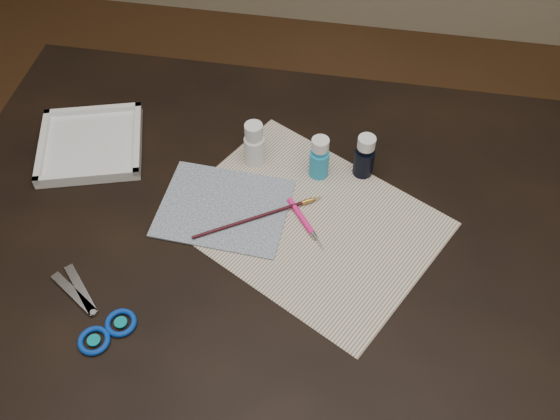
% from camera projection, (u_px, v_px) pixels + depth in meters
% --- Properties ---
extents(ground, '(3.50, 3.50, 0.02)m').
position_uv_depth(ground, '(280.00, 391.00, 1.75)').
color(ground, '#422614').
rests_on(ground, ground).
extents(table, '(1.30, 0.90, 0.75)m').
position_uv_depth(table, '(280.00, 325.00, 1.45)').
color(table, black).
rests_on(table, ground).
extents(paper, '(0.56, 0.52, 0.00)m').
position_uv_depth(paper, '(308.00, 222.00, 1.16)').
color(paper, silver).
rests_on(paper, table).
extents(canvas, '(0.25, 0.20, 0.00)m').
position_uv_depth(canvas, '(224.00, 208.00, 1.18)').
color(canvas, '#101F39').
rests_on(canvas, paper).
extents(paint_bottle_white, '(0.05, 0.05, 0.10)m').
position_uv_depth(paint_bottle_white, '(254.00, 144.00, 1.22)').
color(paint_bottle_white, white).
rests_on(paint_bottle_white, table).
extents(paint_bottle_cyan, '(0.05, 0.05, 0.09)m').
position_uv_depth(paint_bottle_cyan, '(319.00, 157.00, 1.20)').
color(paint_bottle_cyan, '#24A0D1').
rests_on(paint_bottle_cyan, table).
extents(paint_bottle_navy, '(0.05, 0.05, 0.10)m').
position_uv_depth(paint_bottle_navy, '(365.00, 156.00, 1.20)').
color(paint_bottle_navy, black).
rests_on(paint_bottle_navy, table).
extents(paintbrush, '(0.23, 0.14, 0.01)m').
position_uv_depth(paintbrush, '(259.00, 216.00, 1.16)').
color(paintbrush, black).
rests_on(paintbrush, canvas).
extents(craft_knife, '(0.09, 0.11, 0.01)m').
position_uv_depth(craft_knife, '(306.00, 224.00, 1.15)').
color(craft_knife, '#FE1E86').
rests_on(craft_knife, paper).
extents(scissors, '(0.23, 0.20, 0.01)m').
position_uv_depth(scissors, '(84.00, 308.00, 1.04)').
color(scissors, silver).
rests_on(scissors, table).
extents(palette_tray, '(0.25, 0.25, 0.02)m').
position_uv_depth(palette_tray, '(91.00, 144.00, 1.27)').
color(palette_tray, white).
rests_on(palette_tray, table).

